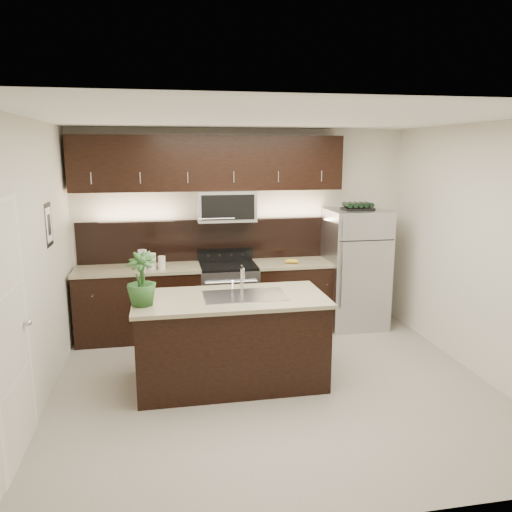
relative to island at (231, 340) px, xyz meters
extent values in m
plane|color=gray|center=(0.42, -0.18, -0.47)|extent=(4.50, 4.50, 0.00)
cube|color=beige|center=(0.42, 1.82, 0.88)|extent=(4.50, 0.02, 2.70)
cube|color=beige|center=(0.42, -2.18, 0.88)|extent=(4.50, 0.02, 2.70)
cube|color=beige|center=(-1.83, -0.18, 0.88)|extent=(0.02, 4.00, 2.70)
cube|color=beige|center=(2.67, -0.18, 0.88)|extent=(0.02, 4.00, 2.70)
cube|color=white|center=(0.42, -0.18, 2.23)|extent=(4.50, 4.00, 0.02)
cube|color=beige|center=(-1.81, -0.98, 0.54)|extent=(0.04, 0.80, 2.02)
sphere|color=silver|center=(-1.78, -0.66, 0.53)|extent=(0.06, 0.06, 0.06)
cube|color=black|center=(-1.82, 0.57, 1.18)|extent=(0.01, 0.32, 0.46)
cube|color=white|center=(-1.82, 0.57, 1.18)|extent=(0.00, 0.24, 0.36)
cube|color=black|center=(-1.00, 1.51, -0.02)|extent=(1.57, 0.62, 0.90)
cube|color=black|center=(1.13, 1.51, -0.02)|extent=(1.16, 0.62, 0.90)
cube|color=#B2B2B7|center=(0.17, 1.51, -0.02)|extent=(0.76, 0.62, 0.90)
cube|color=black|center=(0.17, 1.51, 0.44)|extent=(0.76, 0.60, 0.03)
cube|color=#BFB48F|center=(-1.00, 1.51, 0.45)|extent=(1.59, 0.65, 0.04)
cube|color=#BFB48F|center=(1.13, 1.51, 0.45)|extent=(1.18, 0.65, 0.04)
cube|color=black|center=(-0.04, 1.81, 0.75)|extent=(3.49, 0.02, 0.56)
cube|color=#B2B2B7|center=(0.17, 1.62, 1.23)|extent=(0.76, 0.40, 0.40)
cube|color=black|center=(-0.04, 1.66, 1.78)|extent=(3.49, 0.33, 0.70)
cube|color=black|center=(0.00, 0.00, -0.02)|extent=(1.90, 0.90, 0.90)
cube|color=#BFB48F|center=(0.00, 0.00, 0.45)|extent=(1.96, 0.96, 0.04)
cube|color=silver|center=(0.15, 0.00, 0.47)|extent=(0.84, 0.50, 0.01)
cylinder|color=silver|center=(0.15, 0.21, 0.59)|extent=(0.03, 0.03, 0.24)
cylinder|color=silver|center=(0.15, 0.14, 0.74)|extent=(0.02, 0.14, 0.02)
cylinder|color=silver|center=(0.15, 0.07, 0.69)|extent=(0.02, 0.02, 0.10)
cube|color=#B2B2B7|center=(1.93, 1.45, 0.34)|extent=(0.79, 0.71, 1.63)
cube|color=black|center=(1.93, 1.45, 1.17)|extent=(0.40, 0.25, 0.03)
cylinder|color=black|center=(1.78, 1.45, 1.22)|extent=(0.07, 0.23, 0.07)
cylinder|color=black|center=(1.85, 1.45, 1.22)|extent=(0.07, 0.23, 0.07)
cylinder|color=black|center=(1.93, 1.45, 1.22)|extent=(0.07, 0.23, 0.07)
cylinder|color=black|center=(2.01, 1.45, 1.22)|extent=(0.07, 0.23, 0.07)
cylinder|color=black|center=(2.08, 1.45, 1.22)|extent=(0.07, 0.23, 0.07)
imported|color=#244D1E|center=(-0.87, -0.13, 0.73)|extent=(0.36, 0.36, 0.52)
cylinder|color=silver|center=(-0.93, 1.46, 0.59)|extent=(0.11, 0.11, 0.24)
cylinder|color=beige|center=(-0.81, 1.41, 0.57)|extent=(0.10, 0.10, 0.20)
cylinder|color=beige|center=(-0.69, 1.36, 0.55)|extent=(0.09, 0.09, 0.17)
cylinder|color=silver|center=(1.59, 1.46, 0.56)|extent=(0.09, 0.09, 0.18)
cylinder|color=silver|center=(1.59, 1.46, 0.65)|extent=(0.09, 0.09, 0.02)
cylinder|color=silver|center=(1.59, 1.46, 0.70)|extent=(0.01, 0.01, 0.07)
ellipsoid|color=gold|center=(0.97, 1.43, 0.50)|extent=(0.22, 0.19, 0.06)
camera|label=1|loc=(-0.64, -4.87, 1.92)|focal=35.00mm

